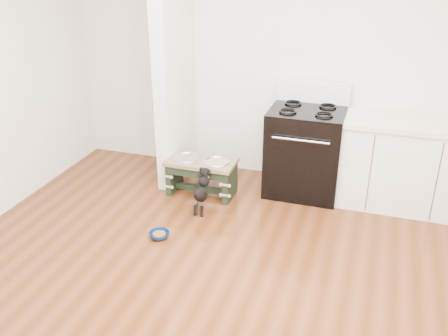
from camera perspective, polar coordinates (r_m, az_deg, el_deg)
ground at (r=3.79m, az=-0.88°, el=-16.51°), size 5.00×5.00×0.00m
room_shell at (r=2.98m, az=-1.08°, el=7.53°), size 5.00×5.00×5.00m
partition_wall at (r=5.35m, az=-5.73°, el=12.33°), size 0.15×0.80×2.70m
oven_range at (r=5.30m, az=9.25°, el=2.06°), size 0.76×0.69×1.14m
cabinet_run at (r=5.29m, az=19.77°, el=0.50°), size 1.24×0.64×0.91m
dog_feeder at (r=5.24m, az=-2.60°, el=-0.24°), size 0.72×0.38×0.41m
puppy at (r=4.94m, az=-2.54°, el=-2.42°), size 0.13×0.37×0.44m
floor_bowl at (r=4.64m, az=-7.42°, el=-7.60°), size 0.24×0.24×0.06m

